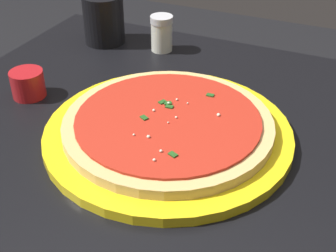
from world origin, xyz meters
name	(u,v)px	position (x,y,z in m)	size (l,w,h in m)	color
restaurant_table	(190,206)	(0.00, 0.00, 0.59)	(0.90, 0.70, 0.75)	black
serving_plate	(168,133)	(-0.03, -0.04, 0.76)	(0.38, 0.38, 0.02)	yellow
pizza	(168,123)	(-0.03, -0.04, 0.78)	(0.32, 0.32, 0.02)	#DBB26B
cup_tall_drink	(104,19)	(-0.30, 0.24, 0.81)	(0.09, 0.09, 0.10)	black
cup_small_sauce	(28,84)	(-0.30, -0.02, 0.78)	(0.06, 0.06, 0.05)	#B2191E
parmesan_shaker	(162,33)	(-0.17, 0.25, 0.79)	(0.05, 0.05, 0.07)	silver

